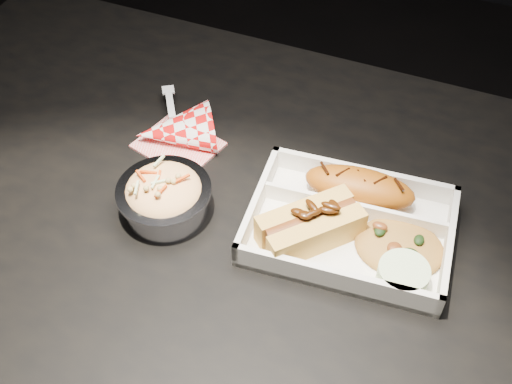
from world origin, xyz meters
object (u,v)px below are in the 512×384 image
at_px(dining_table, 231,267).
at_px(foil_coleslaw_cup, 164,195).
at_px(food_tray, 349,228).
at_px(fried_pastry, 359,187).
at_px(napkin_fork, 174,131).
at_px(hotdog, 310,224).

bearing_deg(dining_table, foil_coleslaw_cup, -174.12).
distance_m(dining_table, foil_coleslaw_cup, 0.15).
xyz_separation_m(dining_table, food_tray, (0.15, 0.05, 0.10)).
relative_size(fried_pastry, foil_coleslaw_cup, 1.19).
bearing_deg(foil_coleslaw_cup, fried_pastry, 26.05).
height_order(dining_table, napkin_fork, napkin_fork).
distance_m(dining_table, hotdog, 0.16).
bearing_deg(food_tray, hotdog, -149.23).
distance_m(hotdog, foil_coleslaw_cup, 0.19).
bearing_deg(food_tray, dining_table, -167.27).
relative_size(food_tray, fried_pastry, 1.83).
relative_size(fried_pastry, napkin_fork, 0.91).
bearing_deg(fried_pastry, dining_table, -144.20).
xyz_separation_m(dining_table, foil_coleslaw_cup, (-0.09, -0.01, 0.12)).
distance_m(fried_pastry, napkin_fork, 0.28).
bearing_deg(food_tray, napkin_fork, 160.89).
height_order(food_tray, fried_pastry, fried_pastry).
bearing_deg(hotdog, fried_pastry, 18.27).
relative_size(dining_table, food_tray, 4.53).
bearing_deg(napkin_fork, fried_pastry, 53.61).
height_order(dining_table, fried_pastry, fried_pastry).
bearing_deg(fried_pastry, food_tray, -84.97).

